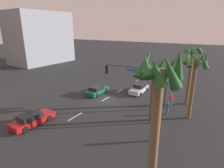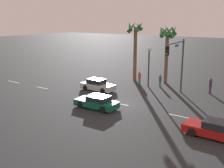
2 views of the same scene
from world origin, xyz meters
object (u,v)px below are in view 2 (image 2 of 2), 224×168
(car_0, at_px, (98,85))
(pedestrian_0, at_px, (210,85))
(palm_tree_1, at_px, (135,39))
(palm_tree_2, at_px, (168,39))
(streetlamp, at_px, (149,58))
(traffic_signal, at_px, (178,58))
(pedestrian_1, at_px, (139,78))
(car_2, at_px, (217,130))
(pedestrian_2, at_px, (160,80))
(car_1, at_px, (97,102))

(car_0, height_order, pedestrian_0, pedestrian_0)
(car_0, xyz_separation_m, palm_tree_1, (0.87, 7.47, 5.28))
(palm_tree_1, relative_size, palm_tree_2, 1.06)
(car_0, height_order, streetlamp, streetlamp)
(palm_tree_1, bearing_deg, traffic_signal, -28.46)
(car_0, xyz_separation_m, pedestrian_1, (2.66, 5.78, 0.27))
(car_2, relative_size, pedestrian_2, 2.86)
(palm_tree_1, height_order, palm_tree_2, palm_tree_1)
(car_2, height_order, palm_tree_1, palm_tree_1)
(car_1, bearing_deg, pedestrian_1, 97.51)
(car_0, distance_m, pedestrian_0, 13.44)
(car_2, height_order, pedestrian_0, pedestrian_0)
(car_0, bearing_deg, car_1, -52.85)
(traffic_signal, xyz_separation_m, palm_tree_2, (-3.59, 5.34, 1.67))
(palm_tree_1, bearing_deg, pedestrian_2, -16.47)
(pedestrian_0, height_order, pedestrian_1, pedestrian_0)
(pedestrian_1, bearing_deg, car_1, -82.49)
(car_1, bearing_deg, streetlamp, 89.60)
(car_1, bearing_deg, traffic_signal, 61.33)
(pedestrian_0, xyz_separation_m, palm_tree_2, (-6.58, 2.15, 5.01))
(streetlamp, bearing_deg, car_1, -90.40)
(palm_tree_2, bearing_deg, streetlamp, -108.37)
(pedestrian_0, bearing_deg, pedestrian_2, -177.79)
(pedestrian_0, bearing_deg, car_1, -123.12)
(streetlamp, distance_m, pedestrian_0, 8.14)
(pedestrian_2, bearing_deg, traffic_signal, -41.73)
(car_0, distance_m, traffic_signal, 10.10)
(car_0, xyz_separation_m, car_2, (15.65, -5.84, -0.05))
(car_0, relative_size, pedestrian_2, 2.65)
(pedestrian_0, bearing_deg, streetlamp, -172.50)
(palm_tree_2, bearing_deg, pedestrian_0, -18.11)
(car_1, relative_size, pedestrian_1, 2.51)
(car_2, height_order, pedestrian_2, pedestrian_2)
(traffic_signal, height_order, palm_tree_1, palm_tree_1)
(traffic_signal, distance_m, palm_tree_1, 9.23)
(car_1, xyz_separation_m, car_2, (11.50, -0.36, -0.00))
(car_1, relative_size, car_2, 0.94)
(car_0, bearing_deg, pedestrian_0, 28.10)
(car_2, bearing_deg, palm_tree_2, 125.94)
(pedestrian_0, bearing_deg, car_0, -151.90)
(car_2, height_order, streetlamp, streetlamp)
(pedestrian_2, bearing_deg, streetlamp, -150.31)
(palm_tree_1, bearing_deg, streetlamp, -32.59)
(streetlamp, height_order, pedestrian_1, streetlamp)
(car_1, distance_m, streetlamp, 11.23)
(pedestrian_0, relative_size, palm_tree_2, 0.24)
(pedestrian_0, distance_m, pedestrian_1, 9.20)
(streetlamp, bearing_deg, palm_tree_2, 71.63)
(pedestrian_2, xyz_separation_m, palm_tree_2, (-0.29, 2.39, 5.14))
(pedestrian_1, height_order, palm_tree_1, palm_tree_1)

